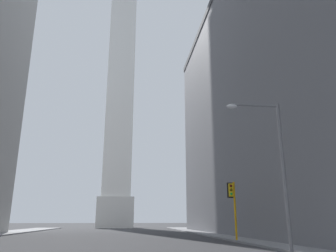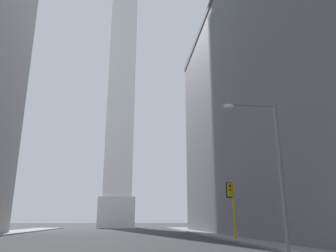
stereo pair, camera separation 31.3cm
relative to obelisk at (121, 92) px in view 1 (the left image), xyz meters
The scene contains 5 objects.
sidewalk_right 60.60m from the obelisk, 74.21° to the right, with size 5.00×91.45×0.15m, color gray.
building_right 54.99m from the obelisk, 60.33° to the right, with size 24.85×57.66×32.71m.
obelisk is the anchor object (origin of this frame).
traffic_light_mid_right 60.52m from the obelisk, 77.46° to the right, with size 0.76×0.53×4.93m.
street_lamp 68.46m from the obelisk, 80.21° to the right, with size 3.25×0.36×8.43m.
Camera 1 is at (2.31, -2.84, 1.76)m, focal length 35.00 mm.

